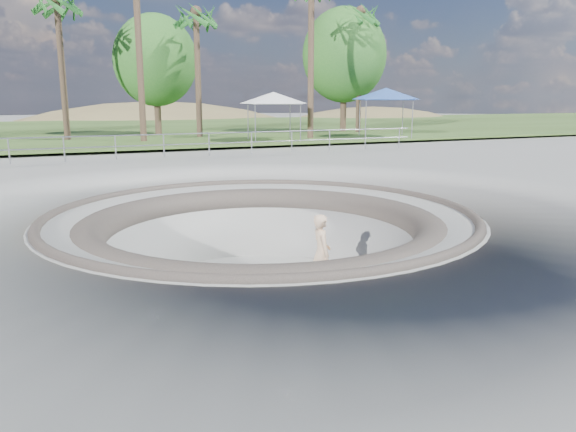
# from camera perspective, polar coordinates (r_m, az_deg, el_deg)

# --- Properties ---
(ground) EXTENTS (180.00, 180.00, 0.00)m
(ground) POSITION_cam_1_polar(r_m,az_deg,el_deg) (13.46, -2.72, 0.23)
(ground) COLOR gray
(ground) RESTS_ON ground
(skate_bowl) EXTENTS (14.00, 14.00, 4.10)m
(skate_bowl) POSITION_cam_1_polar(r_m,az_deg,el_deg) (13.95, -2.64, -7.14)
(skate_bowl) COLOR gray
(skate_bowl) RESTS_ON ground
(grass_strip) EXTENTS (180.00, 36.00, 0.12)m
(grass_strip) POSITION_cam_1_polar(r_m,az_deg,el_deg) (46.65, -17.62, 8.36)
(grass_strip) COLOR #385120
(grass_strip) RESTS_ON ground
(distant_hills) EXTENTS (103.20, 45.00, 28.60)m
(distant_hills) POSITION_cam_1_polar(r_m,az_deg,el_deg) (70.70, -16.11, 3.61)
(distant_hills) COLOR brown
(distant_hills) RESTS_ON ground
(safety_railing) EXTENTS (25.00, 0.06, 1.03)m
(safety_railing) POSITION_cam_1_polar(r_m,az_deg,el_deg) (24.86, -12.50, 7.00)
(safety_railing) COLOR gray
(safety_railing) RESTS_ON ground
(skateboard) EXTENTS (0.75, 0.32, 0.08)m
(skateboard) POSITION_cam_1_polar(r_m,az_deg,el_deg) (13.63, 3.36, -7.66)
(skateboard) COLOR brown
(skateboard) RESTS_ON ground
(skater) EXTENTS (0.55, 0.74, 1.87)m
(skater) POSITION_cam_1_polar(r_m,az_deg,el_deg) (13.34, 3.41, -3.81)
(skater) COLOR beige
(skater) RESTS_ON skateboard
(canopy_white) EXTENTS (5.34, 5.34, 2.74)m
(canopy_white) POSITION_cam_1_polar(r_m,az_deg,el_deg) (32.65, -1.50, 11.89)
(canopy_white) COLOR gray
(canopy_white) RESTS_ON ground
(canopy_blue) EXTENTS (5.49, 5.49, 3.01)m
(canopy_blue) POSITION_cam_1_polar(r_m,az_deg,el_deg) (36.10, 9.91, 12.12)
(canopy_blue) COLOR gray
(canopy_blue) RESTS_ON ground
(palm_b) EXTENTS (2.60, 2.60, 8.82)m
(palm_b) POSITION_cam_1_polar(r_m,az_deg,el_deg) (36.06, -22.42, 19.10)
(palm_b) COLOR brown
(palm_b) RESTS_ON ground
(palm_d) EXTENTS (2.60, 2.60, 8.41)m
(palm_d) POSITION_cam_1_polar(r_m,az_deg,el_deg) (36.39, -9.32, 19.11)
(palm_d) COLOR brown
(palm_d) RESTS_ON ground
(palm_f) EXTENTS (2.60, 2.60, 9.15)m
(palm_f) POSITION_cam_1_polar(r_m,az_deg,el_deg) (41.18, 7.40, 19.30)
(palm_f) COLOR brown
(palm_f) RESTS_ON ground
(bushy_tree_mid) EXTENTS (5.50, 5.00, 7.94)m
(bushy_tree_mid) POSITION_cam_1_polar(r_m,az_deg,el_deg) (39.44, -13.33, 15.12)
(bushy_tree_mid) COLOR brown
(bushy_tree_mid) RESTS_ON ground
(bushy_tree_right) EXTENTS (6.11, 5.55, 8.81)m
(bushy_tree_right) POSITION_cam_1_polar(r_m,az_deg,el_deg) (41.78, 5.75, 15.93)
(bushy_tree_right) COLOR brown
(bushy_tree_right) RESTS_ON ground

